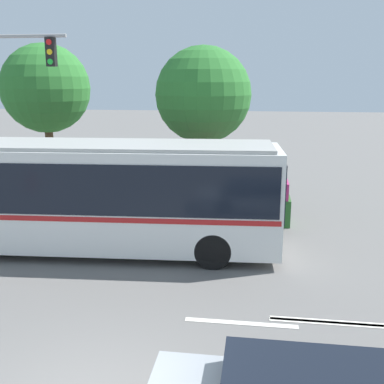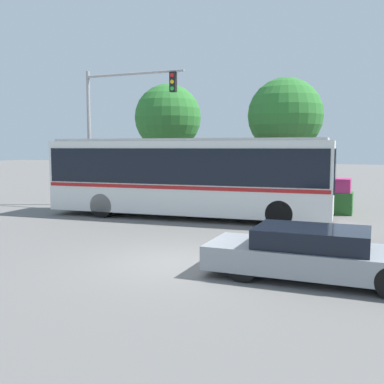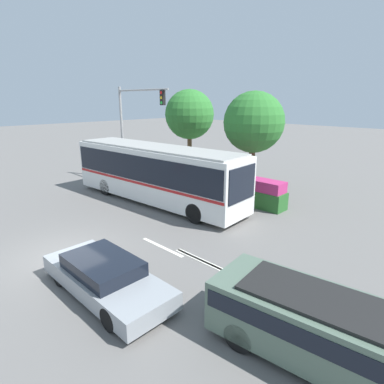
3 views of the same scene
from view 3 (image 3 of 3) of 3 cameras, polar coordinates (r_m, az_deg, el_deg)
The scene contains 11 objects.
ground_plane at distance 13.36m, azimuth -22.25°, elevation -10.57°, with size 140.00×140.00×0.00m, color slate.
city_bus at distance 18.32m, azimuth -6.62°, elevation 3.88°, with size 11.77×3.28×3.26m.
sedan_foreground at distance 10.36m, azimuth -15.38°, elevation -14.49°, with size 4.88×1.84×1.15m.
suv_left_lane at distance 8.20m, azimuth 21.09°, elevation -20.97°, with size 4.88×2.45×1.61m.
traffic_light_pole at distance 23.04m, azimuth -10.72°, elevation 12.70°, with size 5.29×0.24×6.66m.
flowering_hedge at distance 20.00m, azimuth 3.67°, elevation 1.79°, with size 9.94×1.06×1.55m.
street_tree_left at distance 25.83m, azimuth -0.45°, elevation 13.76°, with size 3.89×3.89×6.59m.
street_tree_centre at distance 19.91m, azimuth 11.07°, elevation 12.18°, with size 3.68×3.68×6.30m.
lane_stripe_near at distance 12.12m, azimuth 1.53°, elevation -12.06°, with size 2.40×0.16×0.01m, color silver.
lane_stripe_mid at distance 12.09m, azimuth 1.27°, elevation -12.13°, with size 2.40×0.16×0.01m, color silver.
lane_stripe_far at distance 13.09m, azimuth -5.39°, elevation -9.87°, with size 2.40×0.16×0.01m, color silver.
Camera 3 is at (11.22, -4.41, 5.76)m, focal length 29.56 mm.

